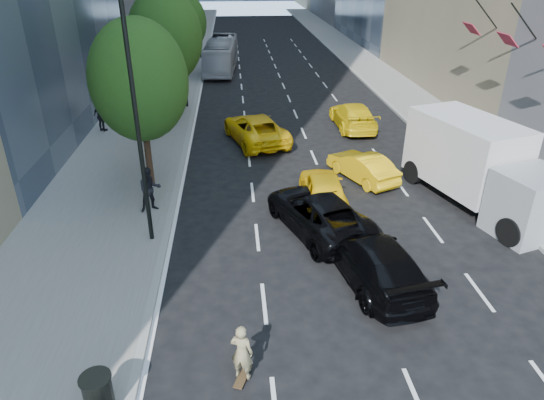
{
  "coord_description": "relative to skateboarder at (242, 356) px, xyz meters",
  "views": [
    {
      "loc": [
        -3.23,
        -12.07,
        9.77
      ],
      "look_at": [
        -1.93,
        3.98,
        1.6
      ],
      "focal_mm": 32.0,
      "sensor_mm": 36.0,
      "label": 1
    }
  ],
  "objects": [
    {
      "name": "ground",
      "position": [
        3.25,
        3.0,
        -0.81
      ],
      "size": [
        160.0,
        160.0,
        0.0
      ],
      "primitive_type": "plane",
      "color": "black",
      "rests_on": "ground"
    },
    {
      "name": "sidewalk_left",
      "position": [
        -5.75,
        33.0,
        -0.74
      ],
      "size": [
        6.0,
        120.0,
        0.15
      ],
      "primitive_type": "cube",
      "color": "slate",
      "rests_on": "ground"
    },
    {
      "name": "sidewalk_right",
      "position": [
        13.25,
        33.0,
        -0.74
      ],
      "size": [
        4.0,
        120.0,
        0.15
      ],
      "primitive_type": "cube",
      "color": "slate",
      "rests_on": "ground"
    },
    {
      "name": "lamp_near",
      "position": [
        -3.07,
        7.0,
        5.0
      ],
      "size": [
        2.13,
        0.22,
        10.0
      ],
      "color": "black",
      "rests_on": "sidewalk_left"
    },
    {
      "name": "lamp_far",
      "position": [
        -3.07,
        25.0,
        5.0
      ],
      "size": [
        2.13,
        0.22,
        10.0
      ],
      "color": "black",
      "rests_on": "sidewalk_left"
    },
    {
      "name": "tree_near",
      "position": [
        -3.95,
        12.0,
        4.16
      ],
      "size": [
        4.2,
        4.2,
        7.46
      ],
      "color": "black",
      "rests_on": "sidewalk_left"
    },
    {
      "name": "tree_mid",
      "position": [
        -3.95,
        22.0,
        4.5
      ],
      "size": [
        4.5,
        4.5,
        7.99
      ],
      "color": "black",
      "rests_on": "sidewalk_left"
    },
    {
      "name": "tree_far",
      "position": [
        -3.95,
        35.0,
        3.81
      ],
      "size": [
        3.9,
        3.9,
        6.92
      ],
      "color": "black",
      "rests_on": "sidewalk_left"
    },
    {
      "name": "traffic_signal",
      "position": [
        -3.15,
        43.0,
        3.42
      ],
      "size": [
        2.48,
        0.53,
        5.2
      ],
      "color": "black",
      "rests_on": "sidewalk_left"
    },
    {
      "name": "facade_flags",
      "position": [
        13.89,
        13.0,
        5.37
      ],
      "size": [
        1.85,
        13.3,
        2.05
      ],
      "color": "black",
      "rests_on": "ground"
    },
    {
      "name": "skateboarder",
      "position": [
        0.0,
        0.0,
        0.0
      ],
      "size": [
        0.7,
        0.58,
        1.63
      ],
      "primitive_type": "imported",
      "rotation": [
        0.0,
        0.0,
        2.77
      ],
      "color": "#877C54",
      "rests_on": "ground"
    },
    {
      "name": "black_sedan_lincoln",
      "position": [
        3.19,
        7.42,
        -0.05
      ],
      "size": [
        4.29,
        6.07,
        1.54
      ],
      "primitive_type": "imported",
      "rotation": [
        0.0,
        0.0,
        3.49
      ],
      "color": "black",
      "rests_on": "ground"
    },
    {
      "name": "black_sedan_mercedes",
      "position": [
        4.45,
        4.0,
        -0.03
      ],
      "size": [
        3.14,
        5.73,
        1.57
      ],
      "primitive_type": "imported",
      "rotation": [
        0.0,
        0.0,
        3.32
      ],
      "color": "black",
      "rests_on": "ground"
    },
    {
      "name": "taxi_a",
      "position": [
        3.75,
        9.5,
        -0.05
      ],
      "size": [
        2.0,
        4.57,
        1.53
      ],
      "primitive_type": "imported",
      "rotation": [
        0.0,
        0.0,
        3.1
      ],
      "color": "yellow",
      "rests_on": "ground"
    },
    {
      "name": "taxi_b",
      "position": [
        6.1,
        12.0,
        -0.15
      ],
      "size": [
        2.94,
        4.29,
        1.34
      ],
      "primitive_type": "imported",
      "rotation": [
        0.0,
        0.0,
        3.56
      ],
      "color": "#EDB40C",
      "rests_on": "ground"
    },
    {
      "name": "taxi_c",
      "position": [
        1.25,
        17.71,
        -0.02
      ],
      "size": [
        4.09,
        6.23,
        1.59
      ],
      "primitive_type": "imported",
      "rotation": [
        0.0,
        0.0,
        3.41
      ],
      "color": "yellow",
      "rests_on": "ground"
    },
    {
      "name": "taxi_d",
      "position": [
        7.45,
        19.8,
        -0.04
      ],
      "size": [
        2.23,
        5.37,
        1.55
      ],
      "primitive_type": "imported",
      "rotation": [
        0.0,
        0.0,
        3.15
      ],
      "color": "yellow",
      "rests_on": "ground"
    },
    {
      "name": "city_bus",
      "position": [
        -0.93,
        37.55,
        0.64
      ],
      "size": [
        3.19,
        10.59,
        2.91
      ],
      "primitive_type": "imported",
      "rotation": [
        0.0,
        0.0,
        -0.07
      ],
      "color": "#B5B6BC",
      "rests_on": "ground"
    },
    {
      "name": "box_truck",
      "position": [
        10.36,
        9.11,
        0.99
      ],
      "size": [
        4.66,
        7.86,
        3.55
      ],
      "rotation": [
        0.0,
        0.0,
        0.29
      ],
      "color": "silver",
      "rests_on": "ground"
    },
    {
      "name": "pedestrian_a",
      "position": [
        -3.55,
        9.32,
        0.29
      ],
      "size": [
        1.13,
        1.01,
        1.92
      ],
      "primitive_type": "imported",
      "rotation": [
        0.0,
        0.0,
        0.36
      ],
      "color": "black",
      "rests_on": "sidewalk_left"
    },
    {
      "name": "pedestrian_b",
      "position": [
        -7.95,
        19.96,
        0.27
      ],
      "size": [
        1.17,
        0.94,
        1.86
      ],
      "primitive_type": "imported",
      "rotation": [
        0.0,
        0.0,
        2.61
      ],
      "color": "black",
      "rests_on": "sidewalk_left"
    },
    {
      "name": "trash_can",
      "position": [
        -3.35,
        -0.81,
        -0.16
      ],
      "size": [
        0.68,
        0.68,
        1.02
      ],
      "primitive_type": "cylinder",
      "color": "black",
      "rests_on": "sidewalk_left"
    }
  ]
}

